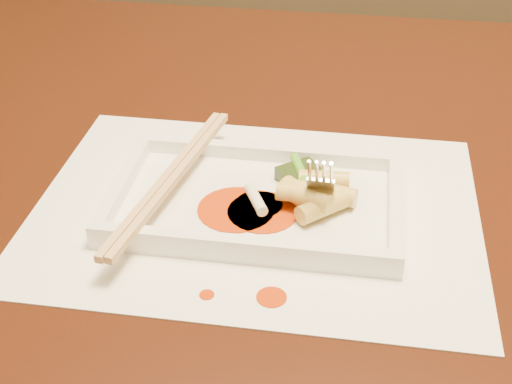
# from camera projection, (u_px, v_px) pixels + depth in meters

# --- Properties ---
(table) EXTENTS (1.40, 0.90, 0.75)m
(table) POSITION_uv_depth(u_px,v_px,m) (355.00, 262.00, 0.74)
(table) COLOR black
(table) RESTS_ON ground
(placemat) EXTENTS (0.40, 0.30, 0.00)m
(placemat) POSITION_uv_depth(u_px,v_px,m) (256.00, 209.00, 0.65)
(placemat) COLOR white
(placemat) RESTS_ON table
(sauce_splatter_a) EXTENTS (0.02, 0.02, 0.00)m
(sauce_splatter_a) POSITION_uv_depth(u_px,v_px,m) (272.00, 297.00, 0.55)
(sauce_splatter_a) COLOR #B93305
(sauce_splatter_a) RESTS_ON placemat
(sauce_splatter_b) EXTENTS (0.01, 0.01, 0.00)m
(sauce_splatter_b) POSITION_uv_depth(u_px,v_px,m) (207.00, 295.00, 0.55)
(sauce_splatter_b) COLOR #B93305
(sauce_splatter_b) RESTS_ON placemat
(plate_base) EXTENTS (0.26, 0.16, 0.01)m
(plate_base) POSITION_uv_depth(u_px,v_px,m) (256.00, 205.00, 0.65)
(plate_base) COLOR white
(plate_base) RESTS_ON placemat
(plate_rim_far) EXTENTS (0.26, 0.01, 0.01)m
(plate_rim_far) POSITION_uv_depth(u_px,v_px,m) (268.00, 153.00, 0.70)
(plate_rim_far) COLOR white
(plate_rim_far) RESTS_ON plate_base
(plate_rim_near) EXTENTS (0.26, 0.01, 0.01)m
(plate_rim_near) POSITION_uv_depth(u_px,v_px,m) (242.00, 246.00, 0.58)
(plate_rim_near) COLOR white
(plate_rim_near) RESTS_ON plate_base
(plate_rim_left) EXTENTS (0.01, 0.14, 0.01)m
(plate_rim_left) POSITION_uv_depth(u_px,v_px,m) (123.00, 183.00, 0.65)
(plate_rim_left) COLOR white
(plate_rim_left) RESTS_ON plate_base
(plate_rim_right) EXTENTS (0.01, 0.14, 0.01)m
(plate_rim_right) POSITION_uv_depth(u_px,v_px,m) (396.00, 207.00, 0.62)
(plate_rim_right) COLOR white
(plate_rim_right) RESTS_ON plate_base
(veg_piece) EXTENTS (0.05, 0.05, 0.01)m
(veg_piece) POSITION_uv_depth(u_px,v_px,m) (299.00, 174.00, 0.67)
(veg_piece) COLOR black
(veg_piece) RESTS_ON plate_base
(scallion_white) EXTENTS (0.03, 0.04, 0.01)m
(scallion_white) POSITION_uv_depth(u_px,v_px,m) (256.00, 199.00, 0.62)
(scallion_white) COLOR #EAEACC
(scallion_white) RESTS_ON plate_base
(scallion_green) EXTENTS (0.04, 0.08, 0.01)m
(scallion_green) POSITION_uv_depth(u_px,v_px,m) (305.00, 181.00, 0.65)
(scallion_green) COLOR #3F9217
(scallion_green) RESTS_ON plate_base
(chopstick_a) EXTENTS (0.05, 0.24, 0.01)m
(chopstick_a) POSITION_uv_depth(u_px,v_px,m) (166.00, 177.00, 0.64)
(chopstick_a) COLOR tan
(chopstick_a) RESTS_ON plate_rim_near
(chopstick_b) EXTENTS (0.05, 0.24, 0.01)m
(chopstick_b) POSITION_uv_depth(u_px,v_px,m) (175.00, 178.00, 0.64)
(chopstick_b) COLOR tan
(chopstick_b) RESTS_ON plate_rim_near
(fork) EXTENTS (0.09, 0.10, 0.14)m
(fork) POSITION_uv_depth(u_px,v_px,m) (340.00, 125.00, 0.61)
(fork) COLOR silver
(fork) RESTS_ON plate_base
(sauce_blob_0) EXTENTS (0.06, 0.06, 0.00)m
(sauce_blob_0) POSITION_uv_depth(u_px,v_px,m) (263.00, 212.00, 0.63)
(sauce_blob_0) COLOR #B93305
(sauce_blob_0) RESTS_ON plate_base
(sauce_blob_1) EXTENTS (0.04, 0.04, 0.00)m
(sauce_blob_1) POSITION_uv_depth(u_px,v_px,m) (259.00, 205.00, 0.64)
(sauce_blob_1) COLOR #B93305
(sauce_blob_1) RESTS_ON plate_base
(sauce_blob_2) EXTENTS (0.07, 0.07, 0.00)m
(sauce_blob_2) POSITION_uv_depth(u_px,v_px,m) (236.00, 209.00, 0.63)
(sauce_blob_2) COLOR #B93305
(sauce_blob_2) RESTS_ON plate_base
(rice_cake_0) EXTENTS (0.05, 0.02, 0.02)m
(rice_cake_0) POSITION_uv_depth(u_px,v_px,m) (324.00, 180.00, 0.65)
(rice_cake_0) COLOR #D7C564
(rice_cake_0) RESTS_ON plate_base
(rice_cake_1) EXTENTS (0.05, 0.03, 0.02)m
(rice_cake_1) POSITION_uv_depth(u_px,v_px,m) (312.00, 193.00, 0.64)
(rice_cake_1) COLOR #D7C564
(rice_cake_1) RESTS_ON plate_base
(rice_cake_2) EXTENTS (0.05, 0.02, 0.02)m
(rice_cake_2) POSITION_uv_depth(u_px,v_px,m) (305.00, 194.00, 0.62)
(rice_cake_2) COLOR #D7C564
(rice_cake_2) RESTS_ON plate_base
(rice_cake_3) EXTENTS (0.05, 0.05, 0.02)m
(rice_cake_3) POSITION_uv_depth(u_px,v_px,m) (322.00, 207.00, 0.62)
(rice_cake_3) COLOR #D7C564
(rice_cake_3) RESTS_ON plate_base
(rice_cake_4) EXTENTS (0.04, 0.03, 0.02)m
(rice_cake_4) POSITION_uv_depth(u_px,v_px,m) (334.00, 194.00, 0.63)
(rice_cake_4) COLOR #D7C564
(rice_cake_4) RESTS_ON plate_base
(rice_cake_5) EXTENTS (0.05, 0.03, 0.02)m
(rice_cake_5) POSITION_uv_depth(u_px,v_px,m) (307.00, 197.00, 0.62)
(rice_cake_5) COLOR #D7C564
(rice_cake_5) RESTS_ON plate_base
(rice_cake_6) EXTENTS (0.05, 0.05, 0.02)m
(rice_cake_6) POSITION_uv_depth(u_px,v_px,m) (303.00, 197.00, 0.63)
(rice_cake_6) COLOR #D7C564
(rice_cake_6) RESTS_ON plate_base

